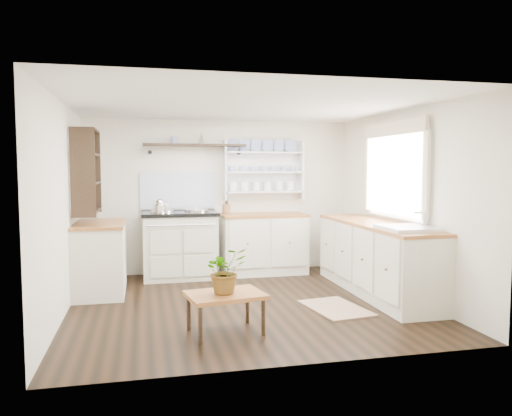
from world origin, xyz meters
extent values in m
cube|color=black|center=(0.00, 0.00, 0.00)|extent=(4.00, 3.80, 0.01)
cube|color=silver|center=(0.00, 1.90, 1.15)|extent=(4.00, 0.02, 2.30)
cube|color=silver|center=(2.00, 0.00, 1.15)|extent=(0.02, 3.80, 2.30)
cube|color=silver|center=(-2.00, 0.00, 1.15)|extent=(0.02, 3.80, 2.30)
cube|color=white|center=(0.00, 0.00, 2.30)|extent=(4.00, 3.80, 0.01)
cube|color=white|center=(1.96, 0.15, 1.50)|extent=(0.04, 1.40, 1.00)
cube|color=white|center=(1.94, 0.15, 1.50)|extent=(0.02, 1.50, 1.10)
cube|color=beige|center=(1.92, 0.15, 2.08)|extent=(0.04, 1.55, 0.18)
cube|color=beige|center=(-0.65, 1.57, 0.45)|extent=(1.03, 0.67, 0.91)
cube|color=black|center=(-0.65, 1.57, 0.93)|extent=(1.07, 0.71, 0.05)
cylinder|color=silver|center=(-0.89, 1.57, 0.97)|extent=(0.35, 0.35, 0.03)
cylinder|color=silver|center=(-0.42, 1.57, 0.97)|extent=(0.35, 0.35, 0.03)
cylinder|color=silver|center=(-0.65, 1.19, 0.81)|extent=(0.93, 0.02, 0.02)
cube|color=beige|center=(0.60, 1.60, 0.44)|extent=(1.25, 0.60, 0.88)
cube|color=brown|center=(0.60, 1.60, 0.88)|extent=(1.27, 0.63, 0.04)
cube|color=beige|center=(1.70, 0.10, 0.44)|extent=(0.60, 2.40, 0.88)
cube|color=brown|center=(1.70, 0.10, 0.88)|extent=(0.62, 2.43, 0.04)
cube|color=white|center=(1.70, -0.65, 0.80)|extent=(0.55, 0.60, 0.28)
cylinder|color=silver|center=(1.90, -0.65, 1.00)|extent=(0.02, 0.02, 0.22)
cube|color=beige|center=(-1.70, 0.90, 0.44)|extent=(0.60, 1.10, 0.88)
cube|color=brown|center=(-1.70, 0.90, 0.88)|extent=(0.62, 1.13, 0.04)
cube|color=white|center=(0.65, 1.88, 1.55)|extent=(1.20, 0.03, 0.90)
cube|color=white|center=(0.65, 1.79, 1.55)|extent=(1.20, 0.22, 0.02)
cylinder|color=navy|center=(0.65, 1.80, 1.82)|extent=(0.20, 0.02, 0.20)
cube|color=black|center=(-0.40, 1.77, 1.92)|extent=(1.50, 0.24, 0.04)
cone|color=black|center=(-1.05, 1.84, 1.81)|extent=(0.06, 0.20, 0.06)
cone|color=black|center=(0.25, 1.84, 1.81)|extent=(0.06, 0.20, 0.06)
cube|color=black|center=(-1.84, 0.90, 1.55)|extent=(0.28, 0.80, 1.05)
cylinder|color=#8F5E34|center=(0.05, 1.68, 0.98)|extent=(0.12, 0.12, 0.14)
cube|color=brown|center=(-0.41, -0.99, 0.37)|extent=(0.79, 0.62, 0.04)
cylinder|color=black|center=(-0.68, -1.24, 0.17)|extent=(0.04, 0.04, 0.35)
cylinder|color=black|center=(-0.74, -0.83, 0.17)|extent=(0.04, 0.04, 0.35)
cylinder|color=black|center=(-0.07, -1.14, 0.17)|extent=(0.04, 0.04, 0.35)
cylinder|color=black|center=(-0.14, -0.73, 0.17)|extent=(0.04, 0.04, 0.35)
imported|color=#3F7233|center=(-0.41, -0.99, 0.61)|extent=(0.48, 0.44, 0.44)
cube|color=#977058|center=(0.94, -0.45, 0.01)|extent=(0.67, 0.92, 0.02)
camera|label=1|loc=(-1.16, -5.63, 1.59)|focal=35.00mm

